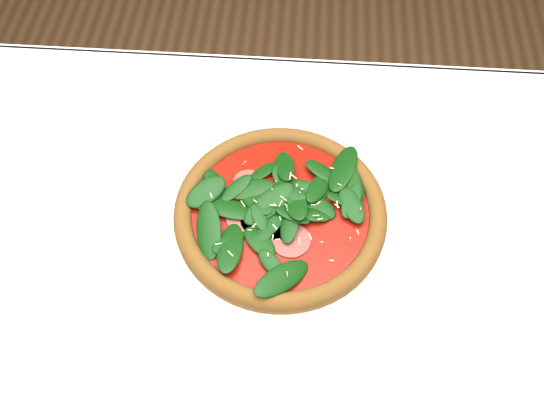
{
  "coord_description": "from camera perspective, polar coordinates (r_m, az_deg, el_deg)",
  "views": [
    {
      "loc": [
        0.03,
        -0.33,
        1.44
      ],
      "look_at": [
        -0.01,
        0.11,
        0.77
      ],
      "focal_mm": 40.0,
      "sensor_mm": 36.0,
      "label": 1
    }
  ],
  "objects": [
    {
      "name": "pizza",
      "position": [
        0.79,
        0.79,
        -0.64
      ],
      "size": [
        0.37,
        0.37,
        0.04
      ],
      "rotation": [
        0.0,
        0.0,
        0.41
      ],
      "color": "#906022",
      "rests_on": "plate"
    },
    {
      "name": "plate",
      "position": [
        0.8,
        0.78,
        -1.35
      ],
      "size": [
        0.32,
        0.32,
        0.01
      ],
      "color": "white",
      "rests_on": "dining_table"
    },
    {
      "name": "dining_table",
      "position": [
        0.85,
        -0.13,
        -10.56
      ],
      "size": [
        1.21,
        0.81,
        0.75
      ],
      "color": "white",
      "rests_on": "ground"
    }
  ]
}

